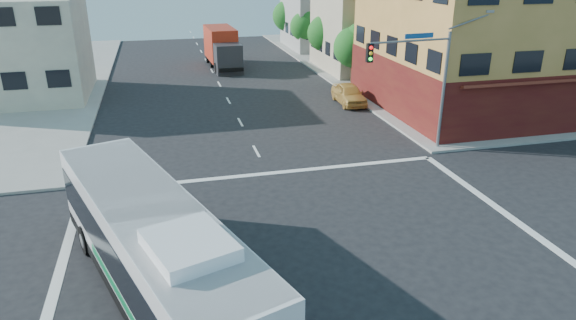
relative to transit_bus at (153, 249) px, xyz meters
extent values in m
plane|color=black|center=(5.95, 0.20, -1.95)|extent=(120.00, 120.00, 0.00)
cube|color=gray|center=(40.95, 35.20, -1.87)|extent=(50.00, 50.00, 0.15)
cube|color=#D5974C|center=(25.95, 18.70, 5.05)|extent=(18.00, 15.00, 14.00)
cube|color=#5E1F15|center=(25.95, 18.70, 0.05)|extent=(18.09, 15.08, 4.00)
cube|color=maroon|center=(25.95, 11.60, 1.65)|extent=(16.00, 1.60, 0.51)
cube|color=#B6A98B|center=(22.95, 34.20, 2.55)|extent=(12.00, 10.00, 9.00)
cube|color=gray|center=(22.95, 48.20, 3.05)|extent=(12.00, 10.00, 10.00)
cube|color=beige|center=(-11.05, 30.20, 2.05)|extent=(12.00, 10.00, 8.00)
cylinder|color=slate|center=(16.75, 11.00, 1.55)|extent=(0.18, 0.18, 7.00)
cylinder|color=slate|center=(14.25, 10.75, 4.65)|extent=(5.01, 0.62, 0.12)
cube|color=black|center=(11.75, 10.50, 4.15)|extent=(0.32, 0.30, 1.00)
sphere|color=#FF0C0C|center=(11.75, 10.33, 4.45)|extent=(0.20, 0.20, 0.20)
sphere|color=yellow|center=(11.75, 10.33, 4.15)|extent=(0.20, 0.20, 0.20)
sphere|color=#19FF33|center=(11.75, 10.33, 3.85)|extent=(0.20, 0.20, 0.20)
cube|color=#154C91|center=(14.75, 10.80, 4.90)|extent=(1.80, 0.22, 0.28)
cube|color=gray|center=(19.25, 11.25, 6.05)|extent=(0.50, 0.22, 0.14)
cylinder|color=#3B2615|center=(17.75, 28.20, -0.99)|extent=(0.28, 0.28, 1.92)
sphere|color=#195317|center=(17.75, 28.20, 1.42)|extent=(3.60, 3.60, 3.60)
sphere|color=#195317|center=(18.15, 27.90, 2.32)|extent=(2.52, 2.52, 2.52)
cylinder|color=#3B2615|center=(17.75, 36.20, -0.95)|extent=(0.28, 0.28, 1.99)
sphere|color=#195317|center=(17.75, 36.20, 1.57)|extent=(3.80, 3.80, 3.80)
sphere|color=#195317|center=(18.15, 35.90, 2.52)|extent=(2.66, 2.66, 2.66)
cylinder|color=#3B2615|center=(17.75, 44.20, -1.00)|extent=(0.28, 0.28, 1.89)
sphere|color=#195317|center=(17.75, 44.20, 1.30)|extent=(3.40, 3.40, 3.40)
sphere|color=#195317|center=(18.15, 43.90, 2.15)|extent=(2.38, 2.38, 2.38)
cylinder|color=#3B2615|center=(17.75, 52.20, -0.93)|extent=(0.28, 0.28, 2.03)
sphere|color=#195317|center=(17.75, 52.20, 1.68)|extent=(4.00, 4.00, 4.00)
sphere|color=#195317|center=(18.15, 51.90, 2.68)|extent=(2.80, 2.80, 2.80)
cube|color=black|center=(-0.01, 0.02, -1.33)|extent=(7.05, 13.67, 0.50)
cube|color=white|center=(-0.01, 0.02, 0.04)|extent=(7.03, 13.64, 3.19)
cube|color=black|center=(-0.01, 0.02, 0.23)|extent=(6.95, 13.28, 1.40)
cube|color=black|center=(-2.15, 6.32, 0.12)|extent=(2.51, 0.91, 1.51)
cube|color=#E5590C|center=(-2.16, 6.35, 1.24)|extent=(2.05, 0.74, 0.31)
cube|color=white|center=(-0.01, 0.02, 1.57)|extent=(6.89, 13.37, 0.13)
cube|color=white|center=(1.07, -3.16, 1.84)|extent=(2.68, 2.98, 0.40)
cube|color=#066E39|center=(-1.19, -0.97, -0.77)|extent=(2.00, 5.84, 0.31)
cube|color=#066E39|center=(1.54, -0.04, -0.77)|extent=(2.00, 5.84, 0.31)
cylinder|color=black|center=(-2.66, 3.66, -1.37)|extent=(0.69, 1.21, 1.16)
cylinder|color=#99999E|center=(-2.81, 3.61, -1.37)|extent=(0.23, 0.57, 0.58)
cylinder|color=black|center=(-0.12, 4.52, -1.37)|extent=(0.69, 1.21, 1.16)
cylinder|color=#99999E|center=(0.02, 4.57, -1.37)|extent=(0.23, 0.57, 0.58)
cube|color=#2A2B30|center=(7.46, 35.61, -0.50)|extent=(2.66, 2.55, 2.89)
cube|color=black|center=(7.50, 34.56, -0.06)|extent=(2.34, 0.19, 1.11)
cube|color=#AD2915|center=(7.27, 39.83, 0.39)|extent=(2.93, 6.33, 3.34)
cube|color=black|center=(7.33, 38.50, -1.34)|extent=(2.82, 8.99, 0.33)
cylinder|color=black|center=(6.28, 35.78, -1.39)|extent=(0.36, 1.12, 1.11)
cylinder|color=black|center=(8.61, 35.88, -1.39)|extent=(0.36, 1.12, 1.11)
cylinder|color=black|center=(6.14, 39.00, -1.39)|extent=(0.36, 1.12, 1.11)
cylinder|color=black|center=(8.47, 39.10, -1.39)|extent=(0.36, 1.12, 1.11)
cylinder|color=black|center=(6.02, 41.78, -1.39)|extent=(0.36, 1.12, 1.11)
cylinder|color=black|center=(8.36, 41.88, -1.39)|extent=(0.36, 1.12, 1.11)
imported|color=gold|center=(15.11, 21.97, -1.16)|extent=(2.05, 4.72, 1.58)
camera|label=1|loc=(0.73, -15.24, 8.96)|focal=32.00mm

